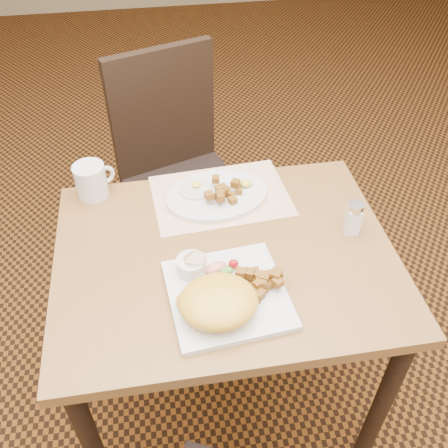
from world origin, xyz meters
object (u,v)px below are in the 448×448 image
Objects in this scene: plate_oval at (217,195)px; salt_shaker at (353,218)px; chair_far at (178,164)px; table at (225,280)px; coffee_mug at (92,181)px; plate_square at (228,294)px.

salt_shaker reaches higher than plate_oval.
chair_far is 9.70× the size of salt_shaker.
chair_far is at bearing 95.86° from table.
coffee_mug is (-0.36, 0.08, 0.04)m from plate_oval.
plate_oval is 2.57× the size of coffee_mug.
chair_far is 0.55m from coffee_mug.
plate_oval reaches higher than plate_square.
coffee_mug is at bearing 167.82° from plate_oval.
plate_oval is (0.03, 0.37, 0.00)m from plate_square.
plate_oval is at bearing -12.18° from coffee_mug.
chair_far reaches higher than plate_square.
chair_far is 3.46× the size of plate_square.
table is at bearing -175.94° from salt_shaker.
chair_far is 0.53m from plate_oval.
table is 0.93× the size of chair_far.
plate_square is 0.92× the size of plate_oval.
coffee_mug is (-0.33, 0.45, 0.04)m from plate_square.
chair_far reaches higher than plate_oval.
plate_square is 0.41m from salt_shaker.
coffee_mug is at bearing 126.16° from plate_square.
salt_shaker is 0.76m from coffee_mug.
salt_shaker is 0.84× the size of coffee_mug.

